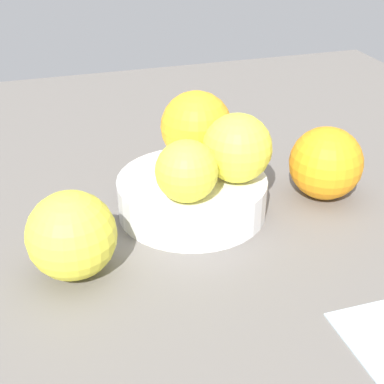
# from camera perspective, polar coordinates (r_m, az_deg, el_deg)

# --- Properties ---
(ground_plane) EXTENTS (1.10, 1.10, 0.02)m
(ground_plane) POSITION_cam_1_polar(r_m,az_deg,el_deg) (0.66, -0.00, -2.65)
(ground_plane) COLOR #66605B
(fruit_bowl) EXTENTS (0.17, 0.17, 0.04)m
(fruit_bowl) POSITION_cam_1_polar(r_m,az_deg,el_deg) (0.65, -0.00, -0.41)
(fruit_bowl) COLOR white
(fruit_bowl) RESTS_ON ground_plane
(orange_in_bowl_0) EXTENTS (0.08, 0.08, 0.08)m
(orange_in_bowl_0) POSITION_cam_1_polar(r_m,az_deg,el_deg) (0.62, 4.55, 4.42)
(orange_in_bowl_0) COLOR yellow
(orange_in_bowl_0) RESTS_ON fruit_bowl
(orange_in_bowl_1) EXTENTS (0.08, 0.08, 0.08)m
(orange_in_bowl_1) POSITION_cam_1_polar(r_m,az_deg,el_deg) (0.67, 0.44, 6.57)
(orange_in_bowl_1) COLOR #F9A823
(orange_in_bowl_1) RESTS_ON fruit_bowl
(orange_in_bowl_2) EXTENTS (0.07, 0.07, 0.07)m
(orange_in_bowl_2) POSITION_cam_1_polar(r_m,az_deg,el_deg) (0.58, -0.54, 2.11)
(orange_in_bowl_2) COLOR yellow
(orange_in_bowl_2) RESTS_ON fruit_bowl
(orange_loose_0) EXTENTS (0.09, 0.09, 0.09)m
(orange_loose_0) POSITION_cam_1_polar(r_m,az_deg,el_deg) (0.55, -11.97, -4.28)
(orange_loose_0) COLOR yellow
(orange_loose_0) RESTS_ON ground_plane
(orange_loose_1) EXTENTS (0.09, 0.09, 0.09)m
(orange_loose_1) POSITION_cam_1_polar(r_m,az_deg,el_deg) (0.69, 13.27, 2.83)
(orange_loose_1) COLOR orange
(orange_loose_1) RESTS_ON ground_plane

